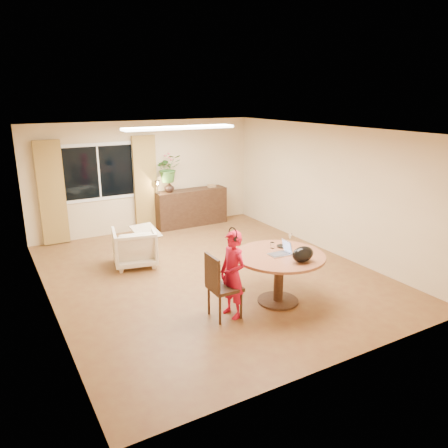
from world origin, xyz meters
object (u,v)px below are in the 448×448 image
at_px(child, 233,275).
at_px(sideboard, 191,207).
at_px(dining_table, 279,265).
at_px(dining_chair, 225,286).
at_px(armchair, 135,247).

xyz_separation_m(child, sideboard, (1.50, 4.56, -0.20)).
height_order(dining_table, sideboard, sideboard).
bearing_deg(dining_table, dining_chair, 179.77).
bearing_deg(armchair, sideboard, -125.96).
bearing_deg(dining_table, armchair, 119.16).
xyz_separation_m(dining_chair, sideboard, (1.61, 4.53, -0.04)).
bearing_deg(sideboard, dining_chair, -109.60).
relative_size(dining_table, child, 1.07).
bearing_deg(dining_chair, sideboard, 71.15).
bearing_deg(armchair, dining_chair, 112.58).
bearing_deg(sideboard, child, -108.19).
xyz_separation_m(dining_table, child, (-0.86, -0.02, 0.03)).
bearing_deg(sideboard, armchair, -137.89).
height_order(dining_chair, child, child).
distance_m(dining_chair, child, 0.20).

